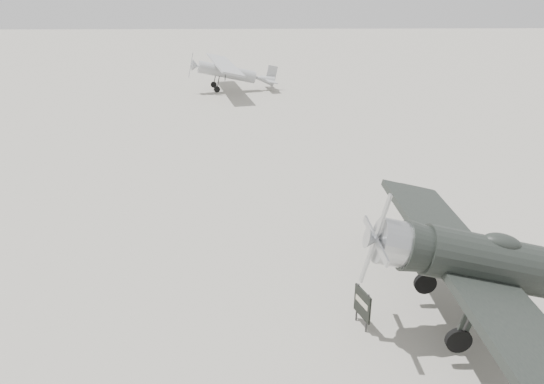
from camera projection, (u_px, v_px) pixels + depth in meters
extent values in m
plane|color=gray|center=(316.00, 253.00, 18.47)|extent=(160.00, 160.00, 0.00)
cylinder|color=black|center=(500.00, 265.00, 13.68)|extent=(4.23, 1.45, 1.34)
cylinder|color=#B1B3B6|center=(388.00, 268.00, 13.55)|extent=(0.89, 1.21, 1.18)
cone|color=#B1B3B6|center=(366.00, 269.00, 13.52)|extent=(0.35, 0.54, 0.53)
cube|color=#B1B3B6|center=(369.00, 269.00, 13.53)|extent=(0.06, 0.17, 2.48)
ellipsoid|color=black|center=(496.00, 245.00, 13.45)|extent=(1.07, 0.68, 0.44)
cube|color=black|center=(473.00, 277.00, 13.78)|extent=(2.30, 11.50, 0.21)
cylinder|color=black|center=(471.00, 351.00, 13.07)|extent=(0.65, 0.17, 0.65)
cylinder|color=black|center=(436.00, 293.00, 15.45)|extent=(0.65, 0.17, 0.65)
cylinder|color=#333333|center=(474.00, 330.00, 12.83)|extent=(0.11, 0.11, 1.34)
cylinder|color=#333333|center=(438.00, 274.00, 15.21)|extent=(0.11, 0.11, 1.34)
cylinder|color=gray|center=(227.00, 72.00, 42.86)|extent=(4.76, 1.92, 0.99)
cone|color=gray|center=(265.00, 70.00, 43.52)|extent=(1.76, 1.21, 0.90)
cone|color=gray|center=(195.00, 73.00, 42.31)|extent=(0.72, 1.02, 0.93)
cube|color=gray|center=(190.00, 73.00, 42.23)|extent=(0.07, 0.13, 1.97)
cube|color=gray|center=(222.00, 65.00, 42.57)|extent=(3.69, 10.00, 0.16)
cube|color=gray|center=(270.00, 70.00, 43.59)|extent=(1.41, 3.15, 0.07)
cube|color=gray|center=(271.00, 62.00, 43.39)|extent=(0.80, 0.24, 1.17)
cylinder|color=black|center=(221.00, 92.00, 42.34)|extent=(0.52, 0.23, 0.50)
cylinder|color=black|center=(217.00, 87.00, 44.11)|extent=(0.52, 0.23, 0.50)
cylinder|color=#333333|center=(220.00, 85.00, 42.14)|extent=(0.10, 0.10, 1.08)
cylinder|color=#333333|center=(217.00, 81.00, 43.92)|extent=(0.10, 0.10, 1.08)
cylinder|color=black|center=(272.00, 73.00, 43.75)|extent=(0.17, 0.09, 0.16)
cylinder|color=#333333|center=(367.00, 313.00, 14.19)|extent=(0.07, 0.07, 1.18)
cylinder|color=#333333|center=(357.00, 302.00, 14.67)|extent=(0.07, 0.07, 1.18)
cube|color=black|center=(362.00, 304.00, 14.38)|extent=(0.32, 0.79, 0.82)
cube|color=beige|center=(362.00, 302.00, 14.35)|extent=(0.21, 0.61, 0.16)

